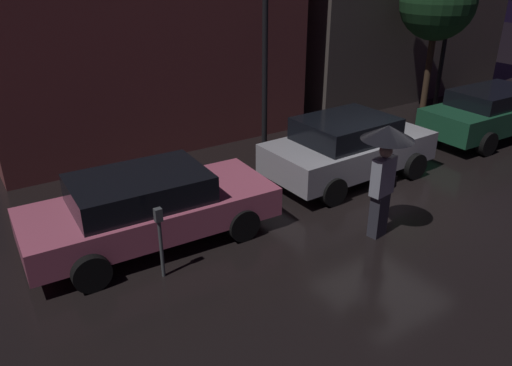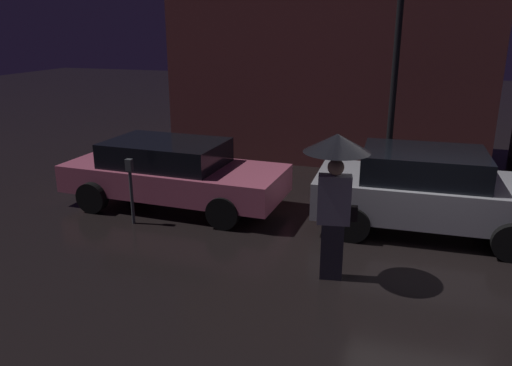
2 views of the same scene
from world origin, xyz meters
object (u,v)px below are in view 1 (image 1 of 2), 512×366
object	(u,v)px
parked_car_silver	(348,147)
street_lamp_near	(265,32)
parked_car_pink	(149,206)
pedestrian_with_umbrella	(385,156)
parked_car_green	(494,111)
parking_meter	(160,235)
street_lamp_far	(450,6)

from	to	relation	value
parked_car_silver	street_lamp_near	world-z (taller)	street_lamp_near
parked_car_pink	pedestrian_with_umbrella	distance (m)	4.32
parked_car_silver	street_lamp_near	distance (m)	3.37
pedestrian_with_umbrella	street_lamp_near	bearing A→B (deg)	74.63
street_lamp_near	pedestrian_with_umbrella	bearing A→B (deg)	-96.22
parked_car_green	parked_car_silver	bearing A→B (deg)	179.23
parked_car_pink	parked_car_silver	xyz separation A→B (m)	(4.98, 0.18, 0.06)
parked_car_green	street_lamp_near	size ratio (longest dim) A/B	0.98
parked_car_pink	parking_meter	size ratio (longest dim) A/B	3.63
parked_car_silver	parked_car_green	distance (m)	5.44
parking_meter	parked_car_green	bearing A→B (deg)	6.59
street_lamp_far	parked_car_green	bearing A→B (deg)	-107.02
parked_car_pink	street_lamp_near	distance (m)	5.38
parked_car_green	parking_meter	distance (m)	10.76
street_lamp_near	street_lamp_far	xyz separation A→B (m)	(7.07, 0.22, 0.21)
pedestrian_with_umbrella	parking_meter	world-z (taller)	pedestrian_with_umbrella
street_lamp_near	parked_car_pink	bearing A→B (deg)	-149.66
parked_car_green	street_lamp_near	bearing A→B (deg)	159.86
parked_car_silver	pedestrian_with_umbrella	world-z (taller)	pedestrian_with_umbrella
parked_car_silver	pedestrian_with_umbrella	xyz separation A→B (m)	(-1.34, -2.32, 0.83)
parked_car_silver	parking_meter	bearing A→B (deg)	-167.31
pedestrian_with_umbrella	parked_car_silver	bearing A→B (deg)	50.88
parked_car_silver	pedestrian_with_umbrella	size ratio (longest dim) A/B	1.88
parked_car_green	street_lamp_far	xyz separation A→B (m)	(0.79, 2.58, 2.60)
parked_car_pink	parked_car_silver	distance (m)	4.99
parked_car_pink	pedestrian_with_umbrella	size ratio (longest dim) A/B	2.10
parked_car_pink	parked_car_silver	world-z (taller)	parked_car_silver
parked_car_pink	parked_car_green	world-z (taller)	parked_car_green
parked_car_pink	parking_meter	xyz separation A→B (m)	(-0.27, -1.16, 0.06)
parking_meter	street_lamp_far	distance (m)	12.37
parking_meter	street_lamp_near	size ratio (longest dim) A/B	0.27
parked_car_green	parking_meter	bearing A→B (deg)	-173.00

